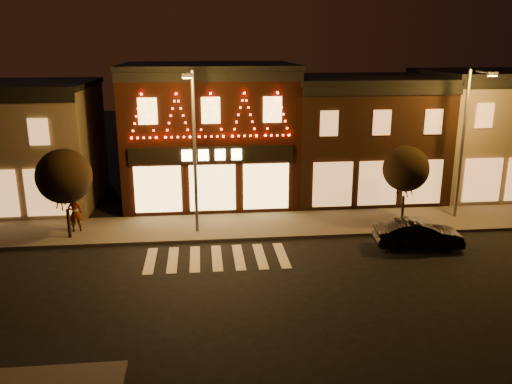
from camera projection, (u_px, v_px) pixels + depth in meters
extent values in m
plane|color=black|center=(221.00, 299.00, 20.16)|extent=(120.00, 120.00, 0.00)
cube|color=#47423D|center=(252.00, 226.00, 28.00)|extent=(44.00, 4.00, 0.15)
cube|color=#33130B|center=(210.00, 135.00, 32.46)|extent=(10.00, 8.00, 8.00)
cube|color=black|center=(208.00, 66.00, 31.32)|extent=(10.20, 8.20, 0.30)
cube|color=black|center=(210.00, 77.00, 27.56)|extent=(10.00, 0.25, 0.50)
cube|color=black|center=(212.00, 155.00, 28.64)|extent=(9.00, 0.15, 0.90)
cube|color=#FFD87F|center=(212.00, 155.00, 28.55)|extent=(3.40, 0.08, 0.60)
cube|color=#371F13|center=(359.00, 138.00, 33.54)|extent=(9.00, 8.00, 7.20)
cube|color=black|center=(362.00, 78.00, 32.51)|extent=(9.20, 8.20, 0.30)
cube|color=black|center=(384.00, 91.00, 28.75)|extent=(9.00, 0.25, 0.50)
cube|color=#7B6B57|center=(493.00, 133.00, 34.42)|extent=(9.00, 8.00, 7.50)
cube|color=black|center=(500.00, 73.00, 33.35)|extent=(9.20, 8.20, 0.30)
cylinder|color=#59595E|center=(195.00, 154.00, 25.88)|extent=(0.16, 0.16, 8.09)
cylinder|color=#59595E|center=(189.00, 73.00, 24.02)|extent=(0.32, 1.62, 0.10)
cube|color=#59595E|center=(187.00, 75.00, 23.26)|extent=(0.54, 0.35, 0.18)
cube|color=orange|center=(187.00, 78.00, 23.29)|extent=(0.41, 0.25, 0.05)
cylinder|color=#59595E|center=(462.00, 145.00, 28.23)|extent=(0.16, 0.16, 8.03)
cylinder|color=#59595E|center=(481.00, 72.00, 26.42)|extent=(0.43, 1.59, 0.10)
cube|color=#59595E|center=(493.00, 74.00, 25.70)|extent=(0.55, 0.38, 0.18)
cube|color=orange|center=(492.00, 76.00, 25.73)|extent=(0.41, 0.28, 0.05)
cylinder|color=black|center=(69.00, 223.00, 25.94)|extent=(0.17, 0.17, 1.46)
sphere|color=black|center=(64.00, 176.00, 25.28)|extent=(2.67, 2.67, 2.67)
cylinder|color=black|center=(403.00, 208.00, 28.54)|extent=(0.15, 0.15, 1.34)
sphere|color=black|center=(406.00, 169.00, 27.94)|extent=(2.45, 2.45, 2.45)
imported|color=black|center=(418.00, 234.00, 25.02)|extent=(4.23, 1.83, 1.35)
imported|color=gray|center=(75.00, 213.00, 26.73)|extent=(0.77, 0.58, 1.92)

